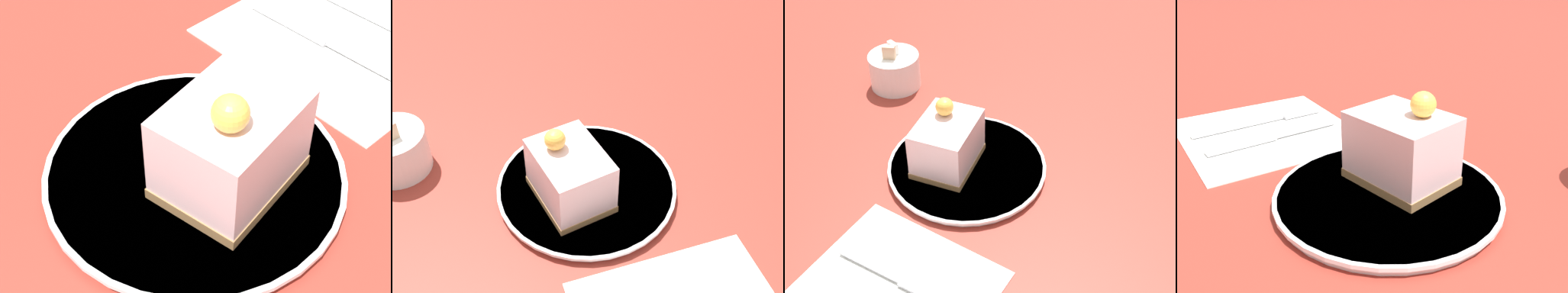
% 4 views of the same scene
% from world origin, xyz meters
% --- Properties ---
extents(ground_plane, '(4.00, 4.00, 0.00)m').
position_xyz_m(ground_plane, '(0.00, 0.00, 0.00)').
color(ground_plane, maroon).
extents(plate, '(0.21, 0.21, 0.01)m').
position_xyz_m(plate, '(0.04, -0.01, 0.01)').
color(plate, white).
rests_on(plate, ground_plane).
extents(cake_slice, '(0.10, 0.08, 0.09)m').
position_xyz_m(cake_slice, '(0.03, 0.01, 0.05)').
color(cake_slice, olive).
rests_on(cake_slice, plate).
extents(sugar_bowl, '(0.08, 0.08, 0.08)m').
position_xyz_m(sugar_bowl, '(0.18, 0.18, 0.03)').
color(sugar_bowl, white).
rests_on(sugar_bowl, ground_plane).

